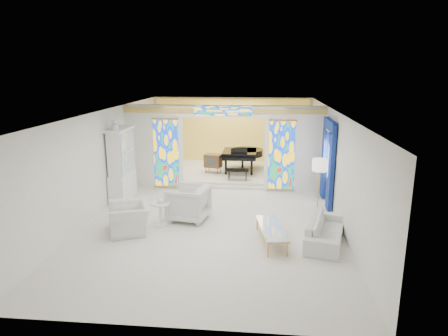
# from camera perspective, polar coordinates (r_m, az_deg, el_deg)

# --- Properties ---
(floor) EXTENTS (12.00, 12.00, 0.00)m
(floor) POSITION_cam_1_polar(r_m,az_deg,el_deg) (12.51, -0.94, -5.68)
(floor) COLOR silver
(floor) RESTS_ON ground
(ceiling) EXTENTS (7.00, 12.00, 0.02)m
(ceiling) POSITION_cam_1_polar(r_m,az_deg,el_deg) (11.85, -1.00, 8.12)
(ceiling) COLOR white
(ceiling) RESTS_ON wall_back
(wall_back) EXTENTS (7.00, 0.02, 3.00)m
(wall_back) POSITION_cam_1_polar(r_m,az_deg,el_deg) (17.96, 1.15, 5.28)
(wall_back) COLOR silver
(wall_back) RESTS_ON floor
(wall_front) EXTENTS (7.00, 0.02, 3.00)m
(wall_front) POSITION_cam_1_polar(r_m,az_deg,el_deg) (6.45, -6.98, -10.87)
(wall_front) COLOR silver
(wall_front) RESTS_ON floor
(wall_left) EXTENTS (0.02, 12.00, 3.00)m
(wall_left) POSITION_cam_1_polar(r_m,az_deg,el_deg) (12.95, -16.56, 1.32)
(wall_left) COLOR silver
(wall_left) RESTS_ON floor
(wall_right) EXTENTS (0.02, 12.00, 3.00)m
(wall_right) POSITION_cam_1_polar(r_m,az_deg,el_deg) (12.22, 15.57, 0.65)
(wall_right) COLOR silver
(wall_right) RESTS_ON floor
(partition_wall) EXTENTS (7.00, 0.22, 3.00)m
(partition_wall) POSITION_cam_1_polar(r_m,az_deg,el_deg) (14.00, -0.07, 3.45)
(partition_wall) COLOR silver
(partition_wall) RESTS_ON floor
(stained_glass_left) EXTENTS (0.90, 0.04, 2.40)m
(stained_glass_left) POSITION_cam_1_polar(r_m,az_deg,el_deg) (14.30, -8.24, 2.09)
(stained_glass_left) COLOR gold
(stained_glass_left) RESTS_ON partition_wall
(stained_glass_right) EXTENTS (0.90, 0.04, 2.40)m
(stained_glass_right) POSITION_cam_1_polar(r_m,az_deg,el_deg) (13.93, 8.24, 1.77)
(stained_glass_right) COLOR gold
(stained_glass_right) RESTS_ON partition_wall
(stained_glass_transom) EXTENTS (2.00, 0.04, 0.34)m
(stained_glass_transom) POSITION_cam_1_polar(r_m,az_deg,el_deg) (13.74, -0.11, 8.17)
(stained_glass_transom) COLOR gold
(stained_glass_transom) RESTS_ON partition_wall
(alcove_platform) EXTENTS (6.80, 3.80, 0.18)m
(alcove_platform) POSITION_cam_1_polar(r_m,az_deg,el_deg) (16.39, 0.63, -0.60)
(alcove_platform) COLOR silver
(alcove_platform) RESTS_ON floor
(gold_curtain_back) EXTENTS (6.70, 0.10, 2.90)m
(gold_curtain_back) POSITION_cam_1_polar(r_m,az_deg,el_deg) (17.85, 1.12, 5.22)
(gold_curtain_back) COLOR #F6DA55
(gold_curtain_back) RESTS_ON wall_back
(chandelier) EXTENTS (0.48, 0.48, 0.30)m
(chandelier) POSITION_cam_1_polar(r_m,az_deg,el_deg) (15.84, 1.35, 7.94)
(chandelier) COLOR #C38B44
(chandelier) RESTS_ON ceiling
(blue_drapes) EXTENTS (0.14, 1.85, 2.65)m
(blue_drapes) POSITION_cam_1_polar(r_m,az_deg,el_deg) (12.86, 14.63, 1.71)
(blue_drapes) COLOR navy
(blue_drapes) RESTS_ON wall_right
(china_cabinet) EXTENTS (0.56, 1.46, 2.72)m
(china_cabinet) POSITION_cam_1_polar(r_m,az_deg,el_deg) (13.46, -14.42, 0.48)
(china_cabinet) COLOR white
(china_cabinet) RESTS_ON floor
(armchair_left) EXTENTS (1.38, 1.46, 0.76)m
(armchair_left) POSITION_cam_1_polar(r_m,az_deg,el_deg) (10.91, -13.37, -6.96)
(armchair_left) COLOR white
(armchair_left) RESTS_ON floor
(armchair_right) EXTENTS (1.26, 1.24, 0.99)m
(armchair_right) POSITION_cam_1_polar(r_m,az_deg,el_deg) (11.44, -5.11, -5.01)
(armchair_right) COLOR silver
(armchair_right) RESTS_ON floor
(sofa) EXTENTS (1.30, 2.24, 0.61)m
(sofa) POSITION_cam_1_polar(r_m,az_deg,el_deg) (10.34, 14.26, -8.61)
(sofa) COLOR white
(sofa) RESTS_ON floor
(side_table) EXTENTS (0.60, 0.60, 0.65)m
(side_table) POSITION_cam_1_polar(r_m,az_deg,el_deg) (11.13, -9.03, -6.04)
(side_table) COLOR white
(side_table) RESTS_ON floor
(vase) EXTENTS (0.20, 0.20, 0.19)m
(vase) POSITION_cam_1_polar(r_m,az_deg,el_deg) (11.03, -9.10, -4.46)
(vase) COLOR silver
(vase) RESTS_ON side_table
(coffee_table) EXTENTS (0.82, 1.82, 0.39)m
(coffee_table) POSITION_cam_1_polar(r_m,az_deg,el_deg) (10.07, 6.77, -8.59)
(coffee_table) COLOR white
(coffee_table) RESTS_ON floor
(floor_lamp) EXTENTS (0.45, 0.45, 1.74)m
(floor_lamp) POSITION_cam_1_polar(r_m,az_deg,el_deg) (11.58, 13.50, 0.01)
(floor_lamp) COLOR #C38B44
(floor_lamp) RESTS_ON floor
(grand_piano) EXTENTS (1.60, 2.52, 1.01)m
(grand_piano) POSITION_cam_1_polar(r_m,az_deg,el_deg) (16.22, 2.71, 2.04)
(grand_piano) COLOR black
(grand_piano) RESTS_ON alcove_platform
(tv_console) EXTENTS (0.74, 0.60, 0.75)m
(tv_console) POSITION_cam_1_polar(r_m,az_deg,el_deg) (15.86, -1.57, 1.04)
(tv_console) COLOR brown
(tv_console) RESTS_ON alcove_platform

